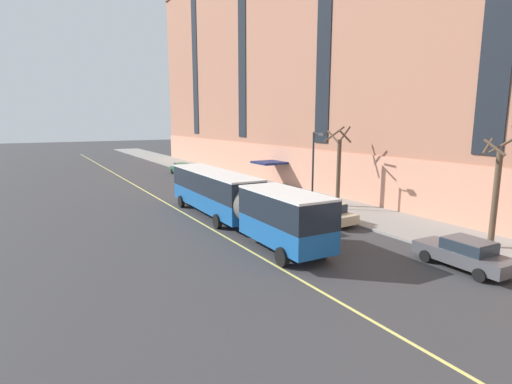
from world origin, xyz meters
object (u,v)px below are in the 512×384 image
(parked_car_darkgray_0, at_px, (237,185))
(city_bus, at_px, (234,198))
(parked_car_darkgray_5, at_px, (464,254))
(street_lamp, at_px, (315,162))
(street_tree_mid_block, at_px, (339,165))
(parked_car_green_4, at_px, (270,195))
(parked_car_silver_3, at_px, (199,174))
(street_tree_near_corner, at_px, (497,188))
(fire_hydrant, at_px, (259,189))
(parked_car_champagne_2, at_px, (327,213))
(parked_car_green_6, at_px, (181,169))

(parked_car_darkgray_0, bearing_deg, city_bus, -118.17)
(parked_car_darkgray_0, height_order, parked_car_darkgray_5, same)
(street_lamp, bearing_deg, street_tree_mid_block, -2.20)
(city_bus, height_order, street_lamp, street_lamp)
(city_bus, xyz_separation_m, parked_car_darkgray_0, (6.30, 11.76, -1.25))
(parked_car_darkgray_0, relative_size, parked_car_green_4, 0.98)
(city_bus, bearing_deg, parked_car_darkgray_0, 61.83)
(parked_car_silver_3, xyz_separation_m, street_tree_mid_block, (4.31, -20.46, 2.81))
(parked_car_darkgray_5, bearing_deg, city_bus, 115.50)
(street_tree_near_corner, distance_m, fire_hydrant, 22.20)
(parked_car_champagne_2, xyz_separation_m, parked_car_green_6, (-0.01, 30.76, 0.00))
(parked_car_darkgray_0, height_order, street_tree_near_corner, street_tree_near_corner)
(fire_hydrant, bearing_deg, parked_car_darkgray_0, 130.01)
(parked_car_silver_3, distance_m, street_lamp, 20.71)
(street_tree_near_corner, distance_m, street_lamp, 13.40)
(parked_car_silver_3, relative_size, street_lamp, 0.70)
(parked_car_darkgray_5, height_order, street_tree_near_corner, street_tree_near_corner)
(parked_car_champagne_2, height_order, parked_car_darkgray_5, same)
(street_tree_mid_block, bearing_deg, parked_car_darkgray_5, -106.55)
(parked_car_darkgray_0, distance_m, parked_car_green_4, 6.53)
(parked_car_green_6, relative_size, street_tree_mid_block, 0.71)
(city_bus, xyz_separation_m, parked_car_green_4, (6.23, 5.23, -1.25))
(parked_car_silver_3, distance_m, parked_car_green_4, 16.34)
(parked_car_green_4, relative_size, parked_car_green_6, 0.96)
(city_bus, bearing_deg, parked_car_green_4, 40.01)
(parked_car_green_4, distance_m, parked_car_green_6, 22.84)
(parked_car_champagne_2, relative_size, parked_car_green_4, 1.02)
(city_bus, xyz_separation_m, street_lamp, (7.97, 1.21, 1.99))
(street_tree_mid_block, height_order, fire_hydrant, street_tree_mid_block)
(parked_car_darkgray_0, relative_size, parked_car_green_6, 0.94)
(parked_car_green_4, bearing_deg, street_lamp, -66.62)
(city_bus, relative_size, parked_car_darkgray_5, 4.01)
(parked_car_darkgray_0, xyz_separation_m, street_tree_mid_block, (4.11, -10.65, 2.81))
(parked_car_darkgray_0, height_order, parked_car_green_4, same)
(parked_car_darkgray_5, distance_m, street_tree_near_corner, 5.15)
(parked_car_champagne_2, bearing_deg, parked_car_green_6, 90.02)
(city_bus, height_order, parked_car_darkgray_0, city_bus)
(parked_car_darkgray_0, distance_m, street_lamp, 11.17)
(parked_car_darkgray_0, bearing_deg, parked_car_green_4, -90.58)
(parked_car_silver_3, bearing_deg, parked_car_champagne_2, -89.95)
(parked_car_darkgray_0, bearing_deg, street_tree_near_corner, -80.15)
(parked_car_darkgray_0, bearing_deg, fire_hydrant, -49.99)
(parked_car_green_4, xyz_separation_m, street_tree_near_corner, (4.19, -17.19, 2.77))
(street_lamp, bearing_deg, parked_car_green_4, 113.38)
(street_tree_near_corner, height_order, fire_hydrant, street_tree_near_corner)
(parked_car_green_4, bearing_deg, fire_hydrant, 70.60)
(city_bus, relative_size, parked_car_champagne_2, 4.13)
(parked_car_silver_3, xyz_separation_m, fire_hydrant, (1.77, -11.69, -0.29))
(parked_car_champagne_2, bearing_deg, city_bus, 156.29)
(city_bus, distance_m, parked_car_silver_3, 22.46)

